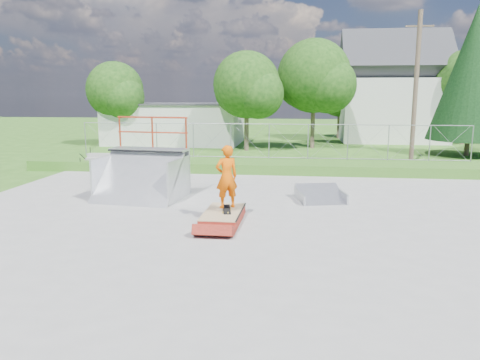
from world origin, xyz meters
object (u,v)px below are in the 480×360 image
at_px(quarter_pipe, 139,160).
at_px(flat_bank_ramp, 321,195).
at_px(skater, 227,179).
at_px(grind_box, 223,217).

xyz_separation_m(quarter_pipe, flat_bank_ramp, (6.51, 0.49, -1.24)).
xyz_separation_m(flat_bank_ramp, skater, (-2.93, -3.13, 1.08)).
height_order(quarter_pipe, flat_bank_ramp, quarter_pipe).
distance_m(grind_box, skater, 1.16).
relative_size(flat_bank_ramp, skater, 0.89).
xyz_separation_m(grind_box, skater, (0.11, 0.02, 1.15)).
height_order(quarter_pipe, skater, quarter_pipe).
relative_size(quarter_pipe, skater, 1.57).
height_order(grind_box, quarter_pipe, quarter_pipe).
height_order(grind_box, skater, skater).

